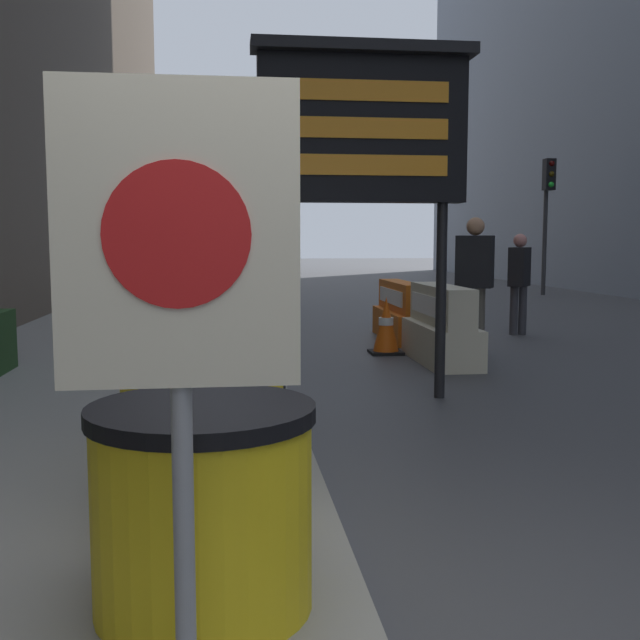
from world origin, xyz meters
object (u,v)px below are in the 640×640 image
(traffic_cone_mid, at_px, (472,314))
(pedestrian_worker, at_px, (475,273))
(barrel_drum_middle, at_px, (204,435))
(message_board, at_px, (363,131))
(warning_sign, at_px, (179,281))
(pedestrian_passerby, at_px, (519,275))
(jersey_barrier_cream, at_px, (441,329))
(traffic_cone_near, at_px, (386,326))
(traffic_light_near_curb, at_px, (294,162))
(barrel_drum_foreground, at_px, (203,506))
(jersey_barrier_orange_near, at_px, (401,314))
(barrel_drum_back, at_px, (206,394))
(traffic_light_far_side, at_px, (548,197))

(traffic_cone_mid, xyz_separation_m, pedestrian_worker, (-0.59, -1.85, 0.74))
(barrel_drum_middle, xyz_separation_m, message_board, (1.37, 3.09, 1.98))
(warning_sign, height_order, pedestrian_passerby, warning_sign)
(warning_sign, xyz_separation_m, jersey_barrier_cream, (2.73, 6.84, -0.97))
(message_board, bearing_deg, traffic_cone_near, 73.42)
(jersey_barrier_cream, distance_m, traffic_light_near_curb, 7.78)
(barrel_drum_foreground, xyz_separation_m, jersey_barrier_orange_near, (2.70, 8.33, -0.13))
(traffic_cone_mid, bearing_deg, jersey_barrier_cream, -115.91)
(barrel_drum_back, bearing_deg, jersey_barrier_cream, 56.18)
(jersey_barrier_cream, xyz_separation_m, pedestrian_worker, (0.66, 0.74, 0.65))
(traffic_cone_mid, bearing_deg, jersey_barrier_orange_near, -161.91)
(message_board, height_order, pedestrian_worker, message_board)
(barrel_drum_middle, bearing_deg, traffic_cone_mid, 62.68)
(barrel_drum_back, distance_m, traffic_cone_near, 5.35)
(barrel_drum_foreground, height_order, barrel_drum_back, same)
(barrel_drum_middle, distance_m, jersey_barrier_cream, 5.81)
(barrel_drum_foreground, relative_size, barrel_drum_back, 1.00)
(traffic_cone_near, xyz_separation_m, traffic_cone_mid, (1.79, 1.83, -0.04))
(traffic_light_far_side, distance_m, pedestrian_passerby, 9.39)
(warning_sign, relative_size, traffic_light_far_side, 0.49)
(jersey_barrier_cream, bearing_deg, pedestrian_passerby, 51.43)
(message_board, bearing_deg, traffic_cone_mid, 60.49)
(traffic_light_far_side, bearing_deg, warning_sign, -116.52)
(warning_sign, xyz_separation_m, pedestrian_worker, (3.39, 7.58, -0.32))
(barrel_drum_middle, bearing_deg, pedestrian_passerby, 58.25)
(traffic_light_far_side, bearing_deg, barrel_drum_foreground, -117.35)
(warning_sign, distance_m, traffic_light_near_curb, 14.23)
(barrel_drum_middle, distance_m, jersey_barrier_orange_near, 7.80)
(warning_sign, distance_m, traffic_cone_mid, 10.29)
(message_board, bearing_deg, pedestrian_worker, 53.95)
(barrel_drum_back, distance_m, message_board, 3.17)
(barrel_drum_foreground, relative_size, traffic_cone_near, 1.12)
(jersey_barrier_cream, xyz_separation_m, pedestrian_passerby, (1.99, 2.49, 0.53))
(traffic_light_far_side, bearing_deg, traffic_cone_mid, -120.40)
(message_board, distance_m, traffic_light_far_side, 14.81)
(message_board, xyz_separation_m, traffic_cone_near, (0.83, 2.80, -2.12))
(traffic_cone_mid, bearing_deg, warning_sign, -112.91)
(traffic_light_near_curb, bearing_deg, pedestrian_worker, -74.13)
(pedestrian_worker, height_order, pedestrian_passerby, pedestrian_worker)
(jersey_barrier_cream, distance_m, traffic_cone_mid, 2.87)
(barrel_drum_foreground, height_order, jersey_barrier_orange_near, barrel_drum_foreground)
(jersey_barrier_orange_near, height_order, traffic_cone_near, jersey_barrier_orange_near)
(barrel_drum_foreground, height_order, message_board, message_board)
(warning_sign, bearing_deg, pedestrian_worker, 65.91)
(message_board, height_order, jersey_barrier_orange_near, message_board)
(barrel_drum_foreground, distance_m, traffic_light_far_side, 19.19)
(pedestrian_worker, bearing_deg, message_board, 82.65)
(barrel_drum_back, xyz_separation_m, pedestrian_worker, (3.41, 4.84, 0.55))
(traffic_light_near_curb, relative_size, pedestrian_worker, 2.42)
(traffic_light_near_curb, bearing_deg, traffic_cone_mid, -62.21)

